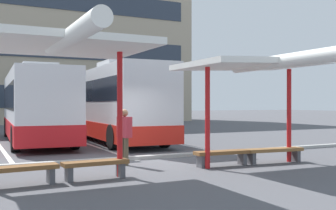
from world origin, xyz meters
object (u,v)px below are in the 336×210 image
at_px(bench_0, 16,171).
at_px(bench_2, 222,155).
at_px(bench_1, 96,165).
at_px(waiting_shelter_1, 256,66).
at_px(bench_3, 274,152).
at_px(waiting_shelter_0, 59,46).
at_px(waiting_passenger_0, 124,133).
at_px(coach_bus_0, 36,107).
at_px(coach_bus_1, 109,104).

xyz_separation_m(bench_0, bench_2, (5.67, 0.42, -0.00)).
relative_size(bench_0, bench_1, 1.14).
xyz_separation_m(bench_0, waiting_shelter_1, (6.57, -0.02, 2.57)).
relative_size(bench_2, bench_3, 0.88).
xyz_separation_m(waiting_shelter_0, bench_1, (0.90, 0.21, -2.77)).
distance_m(waiting_shelter_0, bench_3, 7.14).
relative_size(bench_1, waiting_passenger_0, 0.97).
bearing_deg(waiting_passenger_0, coach_bus_0, 98.44).
distance_m(coach_bus_0, bench_3, 11.71).
relative_size(coach_bus_1, waiting_shelter_0, 2.35).
height_order(waiting_shelter_0, bench_3, waiting_shelter_0).
height_order(coach_bus_0, bench_2, coach_bus_0).
height_order(coach_bus_1, waiting_shelter_0, coach_bus_1).
relative_size(waiting_shelter_0, bench_1, 3.24).
bearing_deg(waiting_passenger_0, bench_1, -127.85).
bearing_deg(coach_bus_1, waiting_passenger_0, -104.95).
bearing_deg(bench_3, bench_1, -178.04).
height_order(coach_bus_0, bench_3, coach_bus_0).
xyz_separation_m(waiting_shelter_1, bench_3, (0.90, 0.27, -2.57)).
relative_size(coach_bus_0, bench_3, 5.62).
relative_size(waiting_shelter_0, bench_2, 3.05).
xyz_separation_m(coach_bus_0, bench_2, (3.76, -10.06, -1.31)).
relative_size(bench_1, bench_2, 0.94).
bearing_deg(waiting_shelter_0, bench_1, 13.00).
relative_size(bench_1, waiting_shelter_1, 0.34).
bearing_deg(bench_0, bench_3, 1.96).
bearing_deg(bench_0, waiting_passenger_0, 30.18).
relative_size(waiting_shelter_0, waiting_shelter_1, 1.11).
bearing_deg(bench_1, bench_0, -178.03).
bearing_deg(bench_2, waiting_shelter_0, -173.25).
bearing_deg(coach_bus_0, waiting_shelter_1, -66.06).
height_order(waiting_shelter_1, waiting_passenger_0, waiting_shelter_1).
distance_m(coach_bus_1, bench_0, 11.66).
bearing_deg(waiting_shelter_0, bench_0, 170.79).
bearing_deg(bench_3, coach_bus_0, 118.54).
relative_size(coach_bus_1, bench_2, 7.17).
bearing_deg(waiting_shelter_0, waiting_shelter_1, 1.31).
relative_size(bench_0, bench_3, 0.94).
bearing_deg(waiting_passenger_0, bench_0, -149.82).
distance_m(coach_bus_0, bench_1, 10.50).
distance_m(coach_bus_1, bench_1, 10.88).
distance_m(waiting_shelter_1, bench_3, 2.73).
height_order(bench_1, bench_3, same).
xyz_separation_m(coach_bus_1, waiting_shelter_0, (-4.53, -10.37, 1.33)).
relative_size(bench_0, waiting_shelter_1, 0.39).
distance_m(coach_bus_0, coach_bus_1, 3.52).
xyz_separation_m(waiting_shelter_0, bench_2, (4.77, 0.57, -2.77)).
bearing_deg(waiting_passenger_0, waiting_shelter_1, -29.01).
bearing_deg(waiting_passenger_0, waiting_shelter_0, -138.88).
bearing_deg(bench_3, coach_bus_1, 101.60).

